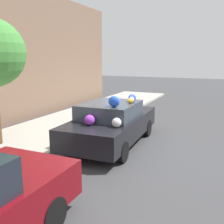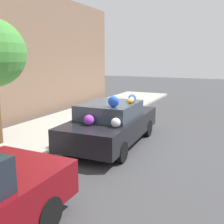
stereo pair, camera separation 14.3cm
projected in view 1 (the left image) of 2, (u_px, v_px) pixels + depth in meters
name	position (u px, v px, depth m)	size (l,w,h in m)	color
ground_plane	(111.00, 144.00, 8.52)	(60.00, 60.00, 0.00)	#424244
sidewalk_curb	(44.00, 132.00, 9.60)	(24.00, 3.20, 0.11)	#B2ADA3
fire_hydrant	(78.00, 120.00, 9.80)	(0.20, 0.20, 0.70)	red
art_car	(112.00, 122.00, 8.33)	(4.29, 1.98, 1.69)	black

